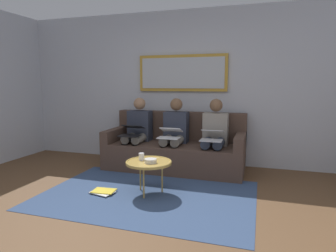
# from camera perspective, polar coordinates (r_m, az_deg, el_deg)

# --- Properties ---
(ground_plane) EXTENTS (6.00, 5.20, 0.10)m
(ground_plane) POSITION_cam_1_polar(r_m,az_deg,el_deg) (3.10, -10.01, -19.26)
(ground_plane) COLOR brown
(wall_rear) EXTENTS (6.00, 0.12, 2.60)m
(wall_rear) POSITION_cam_1_polar(r_m,az_deg,el_deg) (5.20, 3.00, 7.37)
(wall_rear) COLOR #B7BCC6
(wall_rear) RESTS_ON ground_plane
(area_rug) EXTENTS (2.60, 1.80, 0.01)m
(area_rug) POSITION_cam_1_polar(r_m,az_deg,el_deg) (3.78, -3.96, -13.04)
(area_rug) COLOR #33476B
(area_rug) RESTS_ON ground_plane
(couch) EXTENTS (2.20, 0.90, 0.90)m
(couch) POSITION_cam_1_polar(r_m,az_deg,el_deg) (4.85, 1.48, -4.47)
(couch) COLOR #4C382D
(couch) RESTS_ON ground_plane
(framed_mirror) EXTENTS (1.54, 0.05, 0.61)m
(framed_mirror) POSITION_cam_1_polar(r_m,az_deg,el_deg) (5.11, 2.75, 10.16)
(framed_mirror) COLOR #B7892D
(coffee_table) EXTENTS (0.57, 0.57, 0.42)m
(coffee_table) POSITION_cam_1_polar(r_m,az_deg,el_deg) (3.71, -3.78, -7.08)
(coffee_table) COLOR tan
(coffee_table) RESTS_ON ground_plane
(cup) EXTENTS (0.07, 0.07, 0.09)m
(cup) POSITION_cam_1_polar(r_m,az_deg,el_deg) (3.78, -5.14, -5.89)
(cup) COLOR silver
(cup) RESTS_ON coffee_table
(bowl) EXTENTS (0.15, 0.15, 0.05)m
(bowl) POSITION_cam_1_polar(r_m,az_deg,el_deg) (3.64, -3.38, -6.72)
(bowl) COLOR beige
(bowl) RESTS_ON coffee_table
(person_left) EXTENTS (0.38, 0.58, 1.14)m
(person_left) POSITION_cam_1_polar(r_m,az_deg,el_deg) (4.59, 8.96, -1.49)
(person_left) COLOR gray
(person_left) RESTS_ON couch
(laptop_silver) EXTENTS (0.31, 0.37, 0.15)m
(laptop_silver) POSITION_cam_1_polar(r_m,az_deg,el_deg) (4.35, 8.49, -1.69)
(laptop_silver) COLOR silver
(person_middle) EXTENTS (0.38, 0.58, 1.14)m
(person_middle) POSITION_cam_1_polar(r_m,az_deg,el_deg) (4.73, 1.27, -1.12)
(person_middle) COLOR #2D3342
(person_middle) RESTS_ON couch
(laptop_white) EXTENTS (0.33, 0.34, 0.15)m
(laptop_white) POSITION_cam_1_polar(r_m,az_deg,el_deg) (4.50, 0.41, -1.42)
(laptop_white) COLOR white
(person_right) EXTENTS (0.38, 0.58, 1.14)m
(person_right) POSITION_cam_1_polar(r_m,az_deg,el_deg) (4.94, -5.88, -0.76)
(person_right) COLOR #2D3342
(person_right) RESTS_ON couch
(laptop_black) EXTENTS (0.32, 0.39, 0.17)m
(laptop_black) POSITION_cam_1_polar(r_m,az_deg,el_deg) (4.73, -7.01, -0.89)
(laptop_black) COLOR black
(magazine_stack) EXTENTS (0.33, 0.28, 0.03)m
(magazine_stack) POSITION_cam_1_polar(r_m,az_deg,el_deg) (3.91, -12.43, -12.26)
(magazine_stack) COLOR red
(magazine_stack) RESTS_ON ground_plane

